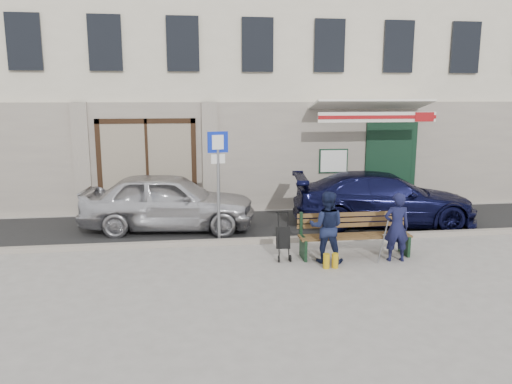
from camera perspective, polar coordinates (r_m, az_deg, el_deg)
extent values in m
plane|color=#9E9991|center=(10.37, 3.94, -8.14)|extent=(80.00, 80.00, 0.00)
cube|color=#282828|center=(13.28, 1.26, -3.78)|extent=(60.00, 3.20, 0.01)
cube|color=#9E9384|center=(11.75, 2.47, -5.50)|extent=(60.00, 0.18, 0.12)
cube|color=beige|center=(18.27, -1.41, 16.04)|extent=(20.00, 7.00, 10.00)
cube|color=#9E9384|center=(14.79, 0.16, 4.04)|extent=(20.00, 0.12, 3.20)
cube|color=maroon|center=(14.77, -12.29, 3.58)|extent=(2.50, 0.12, 2.00)
cube|color=black|center=(15.84, 15.08, 3.03)|extent=(1.60, 0.10, 2.60)
cube|color=black|center=(16.28, 14.43, 2.91)|extent=(1.25, 0.90, 2.40)
cube|color=white|center=(15.19, 8.86, 3.52)|extent=(0.80, 0.03, 0.65)
cube|color=white|center=(15.14, 12.61, 9.55)|extent=(3.40, 1.72, 0.42)
cube|color=white|center=(14.35, 13.74, 8.32)|extent=(3.40, 0.05, 0.28)
cube|color=maroon|center=(14.32, 13.79, 8.31)|extent=(3.40, 0.02, 0.10)
imported|color=silver|center=(12.88, -9.94, -1.04)|extent=(4.53, 2.23, 1.49)
imported|color=black|center=(13.67, 14.36, -0.74)|extent=(5.01, 2.57, 1.39)
cylinder|color=gray|center=(11.55, -4.32, 0.25)|extent=(0.07, 0.07, 2.49)
cube|color=#0C25B2|center=(11.39, -4.40, 5.71)|extent=(0.47, 0.14, 0.48)
cube|color=white|center=(11.36, -4.39, 5.70)|extent=(0.27, 0.08, 0.33)
cube|color=white|center=(11.43, -4.37, 3.79)|extent=(0.32, 0.10, 0.21)
cube|color=brown|center=(10.85, 11.24, -4.96)|extent=(2.40, 0.50, 0.04)
cube|color=brown|center=(11.03, 10.83, -3.12)|extent=(2.40, 0.10, 0.36)
cube|color=#16331E|center=(10.61, 5.43, -6.42)|extent=(0.06, 0.50, 0.45)
cube|color=#16331E|center=(11.32, 16.60, -5.73)|extent=(0.06, 0.50, 0.45)
cube|color=white|center=(11.02, 15.12, -4.73)|extent=(0.34, 0.25, 0.11)
cylinder|color=gray|center=(10.36, 14.29, -5.58)|extent=(0.07, 0.34, 0.96)
cylinder|color=#B99113|center=(10.12, 8.04, -7.82)|extent=(0.13, 0.13, 0.30)
cylinder|color=#B99113|center=(10.17, 9.03, -7.75)|extent=(0.13, 0.13, 0.30)
imported|color=#141637|center=(10.70, 15.77, -3.89)|extent=(0.56, 0.40, 1.44)
imported|color=#151C3A|center=(10.34, 8.07, -3.97)|extent=(0.86, 0.76, 1.49)
cylinder|color=black|center=(10.40, 2.63, -7.65)|extent=(0.04, 0.14, 0.14)
cylinder|color=black|center=(10.44, 3.96, -7.58)|extent=(0.04, 0.14, 0.14)
cube|color=black|center=(10.50, 3.11, -5.25)|extent=(0.30, 0.28, 0.48)
cylinder|color=black|center=(10.48, 3.01, -2.33)|extent=(0.27, 0.04, 0.02)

